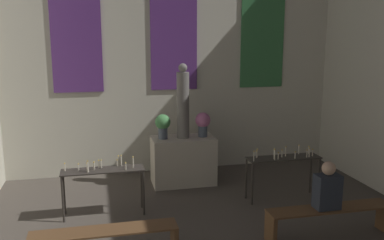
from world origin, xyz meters
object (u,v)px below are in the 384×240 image
at_px(altar, 183,160).
at_px(pew_back_left, 105,239).
at_px(flower_vase_left, 163,124).
at_px(person_seated, 327,188).
at_px(candle_rack_left, 103,176).
at_px(pew_back_right, 330,216).
at_px(candle_rack_right, 283,163).
at_px(statue, 183,103).
at_px(flower_vase_right, 203,122).

bearing_deg(altar, pew_back_left, -120.25).
relative_size(flower_vase_left, person_seated, 0.69).
height_order(flower_vase_left, candle_rack_left, flower_vase_left).
distance_m(candle_rack_left, pew_back_right, 3.63).
xyz_separation_m(pew_back_right, person_seated, (-0.07, -0.00, 0.44)).
distance_m(candle_rack_right, person_seated, 1.59).
bearing_deg(candle_rack_right, pew_back_left, -153.99).
bearing_deg(pew_back_right, flower_vase_left, 126.05).
distance_m(statue, candle_rack_left, 2.24).
bearing_deg(candle_rack_left, flower_vase_right, 31.18).
relative_size(statue, candle_rack_right, 1.09).
xyz_separation_m(flower_vase_left, flower_vase_right, (0.81, 0.00, 0.00)).
height_order(candle_rack_left, pew_back_right, candle_rack_left).
relative_size(statue, flower_vase_right, 3.01).
xyz_separation_m(statue, flower_vase_right, (0.41, 0.00, -0.41)).
bearing_deg(statue, pew_back_right, -59.75).
relative_size(candle_rack_right, person_seated, 1.90).
bearing_deg(altar, candle_rack_right, -37.22).
xyz_separation_m(altar, person_seated, (1.57, -2.81, 0.31)).
relative_size(flower_vase_left, flower_vase_right, 1.00).
distance_m(flower_vase_right, pew_back_right, 3.19).
bearing_deg(candle_rack_right, altar, 142.78).
xyz_separation_m(pew_back_left, pew_back_right, (3.27, 0.00, 0.00)).
bearing_deg(flower_vase_right, candle_rack_left, -148.82).
bearing_deg(flower_vase_left, altar, -0.00).
distance_m(altar, statue, 1.17).
height_order(flower_vase_left, pew_back_left, flower_vase_left).
bearing_deg(flower_vase_left, candle_rack_right, -31.25).
height_order(flower_vase_left, flower_vase_right, same).
bearing_deg(candle_rack_left, statue, 37.15).
bearing_deg(candle_rack_left, person_seated, -26.55).
distance_m(pew_back_left, person_seated, 3.23).
xyz_separation_m(flower_vase_left, pew_back_left, (-1.23, -2.81, -0.90)).
bearing_deg(person_seated, candle_rack_right, 88.49).
relative_size(candle_rack_left, pew_back_right, 0.70).
bearing_deg(flower_vase_right, candle_rack_right, -45.45).
distance_m(flower_vase_left, person_seated, 3.46).
relative_size(pew_back_right, person_seated, 2.71).
bearing_deg(pew_back_right, statue, 120.25).
height_order(statue, flower_vase_right, statue).
xyz_separation_m(flower_vase_right, person_seated, (1.16, -2.81, -0.46)).
xyz_separation_m(flower_vase_right, pew_back_left, (-2.04, -2.81, -0.90)).
xyz_separation_m(statue, candle_rack_right, (1.61, -1.22, -0.97)).
bearing_deg(candle_rack_right, flower_vase_left, 148.75).
relative_size(altar, pew_back_left, 0.65).
xyz_separation_m(candle_rack_left, pew_back_left, (-0.03, -1.59, -0.34)).
relative_size(altar, pew_back_right, 0.65).
height_order(flower_vase_left, candle_rack_right, flower_vase_left).
distance_m(statue, candle_rack_right, 2.24).
bearing_deg(flower_vase_right, flower_vase_left, 180.00).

